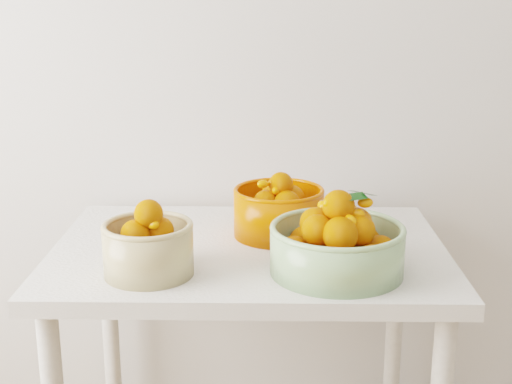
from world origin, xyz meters
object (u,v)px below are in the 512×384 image
table (249,281)px  bowl_cream (148,246)px  bowl_orange (279,210)px  bowl_green (337,245)px

table → bowl_cream: (-0.22, -0.19, 0.16)m
bowl_orange → bowl_cream: bearing=-137.2°
table → bowl_green: size_ratio=2.80×
table → bowl_cream: bowl_cream is taller
table → bowl_orange: bowl_orange is taller
table → bowl_green: bowl_green is taller
bowl_cream → bowl_green: (0.43, 0.02, 0.00)m
table → bowl_cream: 0.34m
bowl_green → bowl_orange: size_ratio=1.25×
table → bowl_green: 0.32m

